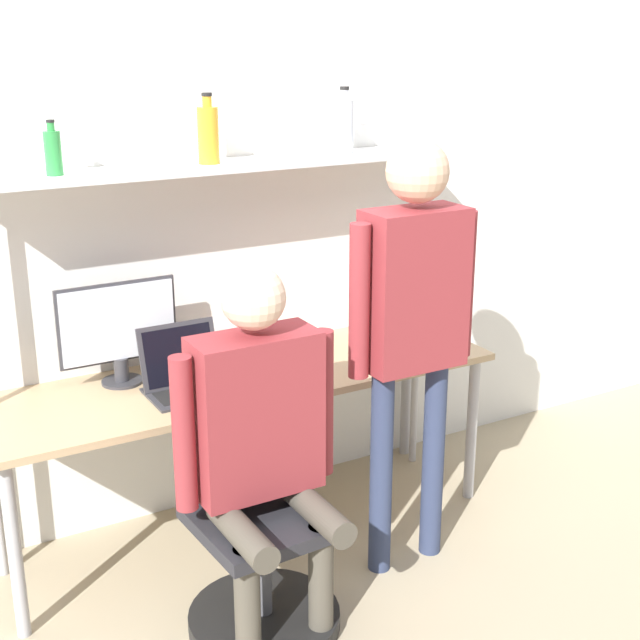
% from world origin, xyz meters
% --- Properties ---
extents(ground_plane, '(12.00, 12.00, 0.00)m').
position_xyz_m(ground_plane, '(0.00, 0.00, 0.00)').
color(ground_plane, tan).
extents(wall_back, '(8.00, 0.06, 2.70)m').
position_xyz_m(wall_back, '(0.00, 0.70, 1.35)').
color(wall_back, white).
rests_on(wall_back, ground_plane).
extents(desk, '(2.17, 0.65, 0.73)m').
position_xyz_m(desk, '(0.00, 0.34, 0.66)').
color(desk, tan).
rests_on(desk, ground_plane).
extents(shelf_unit, '(2.06, 0.29, 1.59)m').
position_xyz_m(shelf_unit, '(0.00, 0.51, 1.40)').
color(shelf_unit, silver).
rests_on(shelf_unit, ground_plane).
extents(monitor, '(0.49, 0.17, 0.42)m').
position_xyz_m(monitor, '(-0.47, 0.51, 0.96)').
color(monitor, '#333338').
rests_on(monitor, desk).
extents(laptop, '(0.32, 0.26, 0.26)m').
position_xyz_m(laptop, '(-0.27, 0.31, 0.80)').
color(laptop, '#333338').
rests_on(laptop, desk).
extents(cell_phone, '(0.07, 0.15, 0.01)m').
position_xyz_m(cell_phone, '(-0.00, 0.24, 0.73)').
color(cell_phone, silver).
rests_on(cell_phone, desk).
extents(office_chair, '(0.56, 0.56, 0.91)m').
position_xyz_m(office_chair, '(-0.24, -0.27, 0.28)').
color(office_chair, black).
rests_on(office_chair, ground_plane).
extents(person_seated, '(0.61, 0.47, 1.37)m').
position_xyz_m(person_seated, '(-0.24, -0.31, 0.81)').
color(person_seated, '#4C473D').
rests_on(person_seated, ground_plane).
extents(person_standing, '(0.56, 0.23, 1.73)m').
position_xyz_m(person_standing, '(0.46, -0.20, 1.11)').
color(person_standing, '#2D3856').
rests_on(person_standing, ground_plane).
extents(bottle_clear, '(0.08, 0.08, 0.28)m').
position_xyz_m(bottle_clear, '(0.59, 0.51, 1.71)').
color(bottle_clear, silver).
rests_on(bottle_clear, shelf_unit).
extents(bottle_green, '(0.06, 0.06, 0.20)m').
position_xyz_m(bottle_green, '(-0.66, 0.51, 1.67)').
color(bottle_green, '#2D8C3F').
rests_on(bottle_green, shelf_unit).
extents(bottle_amber, '(0.08, 0.08, 0.28)m').
position_xyz_m(bottle_amber, '(-0.05, 0.51, 1.71)').
color(bottle_amber, gold).
rests_on(bottle_amber, shelf_unit).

